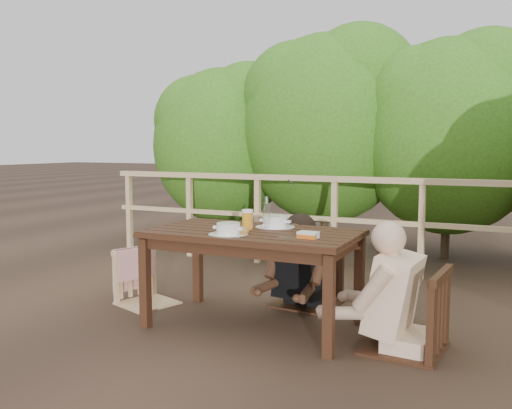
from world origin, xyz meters
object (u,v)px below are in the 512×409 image
at_px(soup_near, 228,229).
at_px(chair_far, 307,246).
at_px(bread_roll, 241,231).
at_px(soup_far, 275,222).
at_px(chair_left, 146,254).
at_px(chair_right, 406,272).
at_px(diner_right, 412,246).
at_px(bottle, 267,213).
at_px(woman, 308,234).
at_px(butter_tub, 308,236).
at_px(table, 253,279).
at_px(beer_glass, 247,220).

bearing_deg(soup_near, chair_far, 73.51).
bearing_deg(bread_roll, soup_far, 77.22).
height_order(chair_left, chair_right, chair_right).
distance_m(chair_left, chair_right, 2.16).
bearing_deg(soup_near, diner_right, 9.52).
bearing_deg(bread_roll, bottle, 80.06).
xyz_separation_m(chair_far, soup_far, (-0.10, -0.44, 0.25)).
xyz_separation_m(chair_left, bottle, (1.09, 0.03, 0.39)).
height_order(woman, diner_right, diner_right).
xyz_separation_m(chair_far, butter_tub, (0.30, -0.82, 0.23)).
bearing_deg(butter_tub, soup_near, -168.97).
height_order(bottle, butter_tub, bottle).
bearing_deg(table, diner_right, -0.91).
bearing_deg(chair_right, diner_right, 94.81).
xyz_separation_m(woman, soup_near, (-0.26, -0.91, 0.15)).
distance_m(woman, diner_right, 1.19).
height_order(chair_right, woman, woman).
bearing_deg(soup_far, butter_tub, -42.97).
relative_size(chair_far, chair_right, 0.97).
bearing_deg(soup_near, chair_left, 160.42).
distance_m(soup_near, beer_glass, 0.26).
bearing_deg(diner_right, chair_far, 59.05).
relative_size(table, woman, 1.27).
bearing_deg(chair_right, bread_roll, -77.62).
bearing_deg(chair_right, woman, -122.61).
bearing_deg(butter_tub, chair_left, 173.47).
relative_size(chair_left, diner_right, 0.62).
xyz_separation_m(diner_right, bottle, (-1.09, 0.16, 0.13)).
bearing_deg(beer_glass, woman, 69.54).
bearing_deg(soup_far, woman, 77.70).
height_order(soup_far, bread_roll, soup_far).
bearing_deg(table, chair_right, -0.94).
relative_size(table, soup_near, 5.40).
bearing_deg(chair_far, table, -99.20).
distance_m(soup_near, soup_far, 0.48).
relative_size(diner_right, bottle, 5.52).
xyz_separation_m(table, chair_left, (-1.05, 0.12, 0.08)).
distance_m(diner_right, soup_near, 1.24).
relative_size(soup_far, beer_glass, 1.87).
xyz_separation_m(woman, butter_tub, (0.30, -0.84, 0.13)).
relative_size(table, beer_glass, 9.43).
bearing_deg(chair_left, bread_roll, -85.81).
bearing_deg(table, woman, 75.47).
xyz_separation_m(chair_left, butter_tub, (1.53, -0.27, 0.30)).
distance_m(bread_roll, butter_tub, 0.49).
xyz_separation_m(bottle, butter_tub, (0.44, -0.29, -0.10)).
height_order(bread_roll, bottle, bottle).
bearing_deg(chair_left, chair_right, -74.04).
height_order(diner_right, bottle, diner_right).
bearing_deg(beer_glass, diner_right, -2.66).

